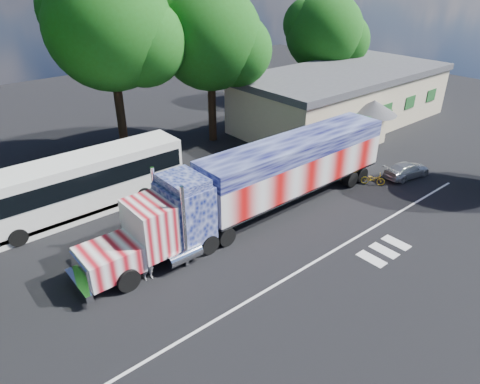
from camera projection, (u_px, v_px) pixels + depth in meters
ground at (273, 239)px, 24.88m from camera, size 100.00×100.00×0.00m
lane_markings at (344, 258)px, 23.29m from camera, size 30.00×2.67×0.01m
semi_truck at (265, 179)px, 26.38m from camera, size 22.21×3.51×4.73m
coach_bus at (86, 183)px, 27.06m from camera, size 12.68×2.95×3.69m
hall_building at (343, 97)px, 42.32m from camera, size 22.40×12.80×5.20m
parked_car at (407, 170)px, 32.04m from camera, size 4.12×2.25×1.13m
woman at (147, 264)px, 21.33m from camera, size 0.72×0.54×1.78m
bicycle at (373, 179)px, 30.94m from camera, size 1.49×1.71×0.89m
tree_far_ne at (326, 33)px, 47.57m from camera, size 9.06×8.63×11.89m
tree_n_mid at (111, 27)px, 31.33m from camera, size 9.81×9.34×14.84m
tree_ne_a at (212, 38)px, 35.18m from camera, size 9.04×8.61×13.20m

